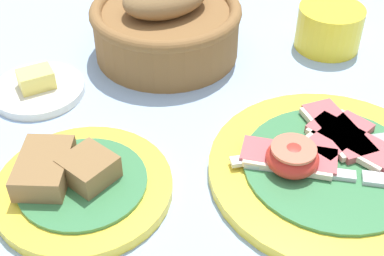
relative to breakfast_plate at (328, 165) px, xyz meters
The scene contains 6 objects.
ground_plane 0.08m from the breakfast_plate, 169.82° to the right, with size 3.00×3.00×0.00m, color #93B2DB.
breakfast_plate is the anchor object (origin of this frame).
bread_plate 0.25m from the breakfast_plate, behind, with size 0.17×0.17×0.04m.
sugar_cup 0.25m from the breakfast_plate, 63.67° to the left, with size 0.09×0.09×0.06m.
bread_basket 0.29m from the breakfast_plate, 111.00° to the left, with size 0.19×0.19×0.10m.
butter_dish 0.35m from the breakfast_plate, 141.41° to the left, with size 0.11×0.11×0.03m.
Camera 1 is at (-0.15, -0.32, 0.38)m, focal length 50.00 mm.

